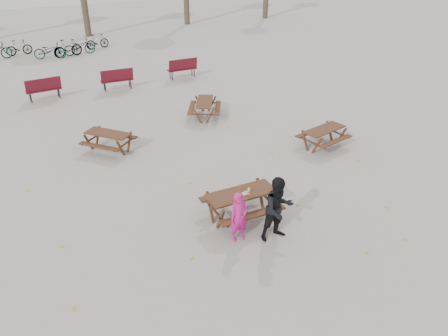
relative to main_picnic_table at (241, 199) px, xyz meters
name	(u,v)px	position (x,y,z in m)	size (l,w,h in m)	color
ground	(241,217)	(0.00, 0.00, -0.59)	(80.00, 80.00, 0.00)	gray
main_picnic_table	(241,199)	(0.00, 0.00, 0.00)	(1.80, 1.45, 0.78)	#351E13
food_tray	(246,193)	(0.07, -0.11, 0.21)	(0.18, 0.11, 0.04)	white
bread_roll	(246,192)	(0.07, -0.11, 0.25)	(0.14, 0.06, 0.05)	tan
soda_bottle	(249,191)	(0.13, -0.13, 0.26)	(0.07, 0.07, 0.17)	silver
child	(239,217)	(-0.50, -0.78, 0.07)	(0.48, 0.31, 1.31)	#CE197E
adult	(278,209)	(0.38, -1.13, 0.25)	(0.81, 0.63, 1.67)	black
picnic_table_east	(323,138)	(4.62, 2.49, -0.25)	(1.57, 1.26, 0.67)	#351E13
picnic_table_north	(109,142)	(-2.12, 5.52, -0.25)	(1.55, 1.25, 0.67)	#351E13
picnic_table_far	(205,109)	(2.07, 6.85, -0.25)	(1.57, 1.26, 0.67)	#351E13
park_bench_row	(78,84)	(-1.94, 11.93, -0.07)	(12.16, 0.95, 1.03)	maroon
bicycle_row	(49,48)	(-2.22, 19.81, -0.10)	(7.70, 2.53, 1.03)	black
fallen_leaves	(217,172)	(0.50, 2.50, -0.58)	(11.00, 11.00, 0.01)	#B18C2A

